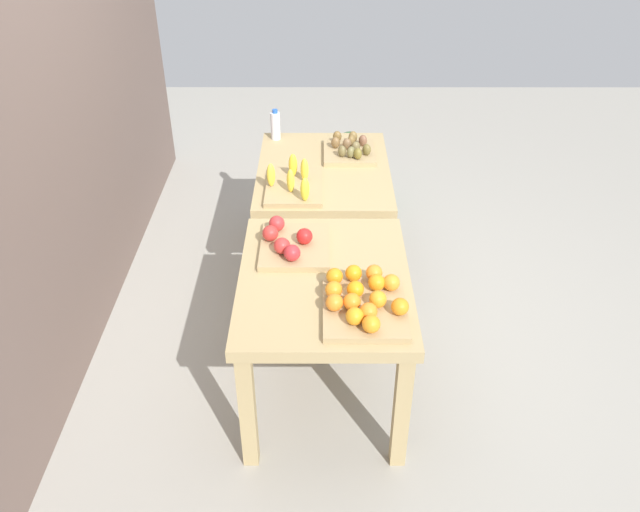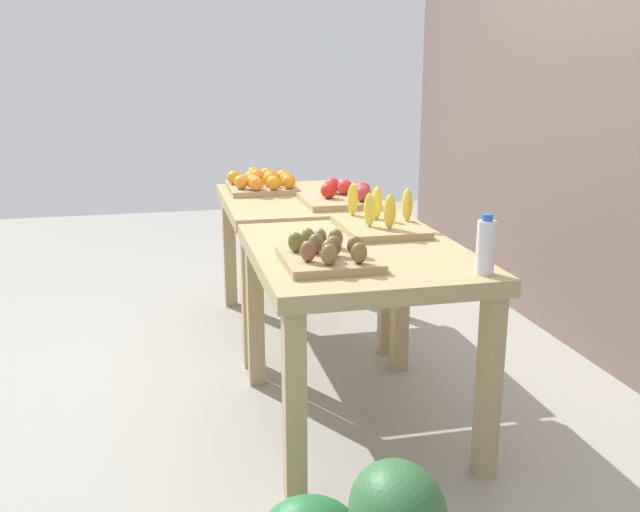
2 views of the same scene
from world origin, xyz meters
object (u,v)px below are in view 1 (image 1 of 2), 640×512
orange_bin (363,300)px  watermelon_pile (351,176)px  kiwi_bin (350,150)px  water_bottle (275,125)px  display_table_left (324,294)px  display_table_right (324,183)px  banana_crate (294,184)px  apple_bin (291,243)px

orange_bin → watermelon_pile: orange_bin is taller
kiwi_bin → water_bottle: size_ratio=1.78×
kiwi_bin → water_bottle: bearing=63.3°
kiwi_bin → display_table_left: bearing=172.8°
watermelon_pile → orange_bin: bearing=178.8°
water_bottle → display_table_right: bearing=-143.6°
display_table_left → water_bottle: water_bottle is taller
water_bottle → banana_crate: bearing=-168.6°
display_table_left → apple_bin: (0.22, 0.16, 0.14)m
display_table_right → display_table_left: bearing=180.0°
apple_bin → banana_crate: bearing=0.8°
display_table_right → water_bottle: size_ratio=5.14×
orange_bin → kiwi_bin: bearing=0.1°
display_table_left → kiwi_bin: bearing=-7.2°
display_table_left → watermelon_pile: bearing=-5.9°
display_table_left → banana_crate: (0.84, 0.17, 0.14)m
display_table_right → watermelon_pile: bearing=-12.6°
orange_bin → watermelon_pile: size_ratio=0.75×
banana_crate → kiwi_bin: size_ratio=1.22×
water_bottle → orange_bin: bearing=-164.9°
banana_crate → watermelon_pile: banana_crate is taller
water_bottle → kiwi_bin: bearing=-116.7°
display_table_left → display_table_right: same height
display_table_right → apple_bin: bearing=169.7°
kiwi_bin → orange_bin: bearing=-179.9°
orange_bin → watermelon_pile: 2.41m
banana_crate → display_table_left: bearing=-168.5°
water_bottle → watermelon_pile: bearing=-44.0°
orange_bin → apple_bin: 0.57m
display_table_right → orange_bin: orange_bin is taller
orange_bin → kiwi_bin: orange_bin is taller
apple_bin → display_table_left: bearing=-144.1°
display_table_left → orange_bin: orange_bin is taller
orange_bin → water_bottle: size_ratio=2.28×
banana_crate → water_bottle: size_ratio=2.18×
banana_crate → kiwi_bin: bearing=-35.7°
orange_bin → display_table_left: bearing=35.2°
display_table_right → orange_bin: size_ratio=2.25×
watermelon_pile → water_bottle: bearing=136.0°
water_bottle → apple_bin: bearing=-173.5°
display_table_left → orange_bin: 0.33m
display_table_left → water_bottle: (1.54, 0.31, 0.20)m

